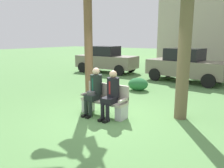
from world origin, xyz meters
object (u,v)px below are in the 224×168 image
at_px(park_bench, 105,101).
at_px(palm_tree_tall, 188,4).
at_px(seated_man_right, 111,92).
at_px(parked_car_far, 186,65).
at_px(shrub_near_bench, 138,84).
at_px(parked_car_near, 106,59).
at_px(seated_man_left, 94,89).

bearing_deg(park_bench, palm_tree_tall, 27.36).
height_order(park_bench, palm_tree_tall, palm_tree_tall).
relative_size(seated_man_right, palm_tree_tall, 0.29).
bearing_deg(parked_car_far, park_bench, -93.11).
xyz_separation_m(shrub_near_bench, parked_car_near, (-4.15, 3.35, 0.57)).
xyz_separation_m(shrub_near_bench, parked_car_far, (1.06, 3.08, 0.57)).
xyz_separation_m(palm_tree_tall, parked_car_near, (-6.75, 5.69, -2.19)).
distance_m(seated_man_left, palm_tree_tall, 3.34).
relative_size(seated_man_right, parked_car_far, 0.33).
bearing_deg(seated_man_right, seated_man_left, -179.71).
bearing_deg(parked_car_near, parked_car_far, -3.02).
bearing_deg(shrub_near_bench, parked_car_near, 141.08).
height_order(seated_man_right, parked_car_near, parked_car_near).
relative_size(seated_man_left, seated_man_right, 1.02).
relative_size(park_bench, shrub_near_bench, 1.64).
xyz_separation_m(parked_car_near, parked_car_far, (5.21, -0.28, 0.00)).
height_order(seated_man_left, parked_car_far, parked_car_far).
bearing_deg(parked_car_near, palm_tree_tall, -40.11).
relative_size(park_bench, seated_man_left, 1.03).
relative_size(seated_man_left, parked_car_far, 0.33).
distance_m(seated_man_right, parked_car_near, 8.52).
relative_size(shrub_near_bench, parked_car_near, 0.21).
distance_m(seated_man_left, parked_car_near, 8.18).
distance_m(seated_man_right, shrub_near_bench, 3.60).
relative_size(park_bench, parked_car_near, 0.35).
bearing_deg(park_bench, seated_man_right, -21.09).
relative_size(seated_man_right, parked_car_near, 0.33).
bearing_deg(seated_man_right, parked_car_near, 127.31).
distance_m(seated_man_left, shrub_near_bench, 3.49).
bearing_deg(parked_car_near, seated_man_right, -52.69).
height_order(park_bench, parked_car_near, parked_car_near).
distance_m(parked_car_near, parked_car_far, 5.22).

